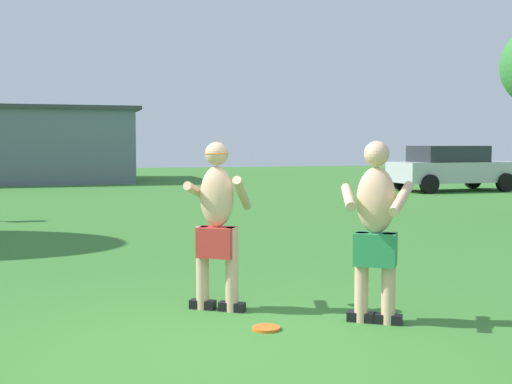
# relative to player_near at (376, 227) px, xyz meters

# --- Properties ---
(ground_plane) EXTENTS (80.00, 80.00, 0.00)m
(ground_plane) POSITION_rel_player_near_xyz_m (-1.59, -0.53, -0.90)
(ground_plane) COLOR #38752D
(player_near) EXTENTS (0.77, 0.80, 1.70)m
(player_near) POSITION_rel_player_near_xyz_m (0.00, 0.00, 0.00)
(player_near) COLOR black
(player_near) RESTS_ON ground_plane
(player_in_red) EXTENTS (0.76, 0.78, 1.70)m
(player_in_red) POSITION_rel_player_near_xyz_m (-1.29, 0.90, 0.03)
(player_in_red) COLOR black
(player_in_red) RESTS_ON ground_plane
(frisbee) EXTENTS (0.26, 0.26, 0.03)m
(frisbee) POSITION_rel_player_near_xyz_m (-1.04, 0.08, -0.89)
(frisbee) COLOR orange
(frisbee) RESTS_ON ground_plane
(car_silver_mid_lot) EXTENTS (4.34, 2.11, 1.58)m
(car_silver_mid_lot) POSITION_rel_player_near_xyz_m (10.43, 14.77, -0.07)
(car_silver_mid_lot) COLOR silver
(car_silver_mid_lot) RESTS_ON ground_plane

